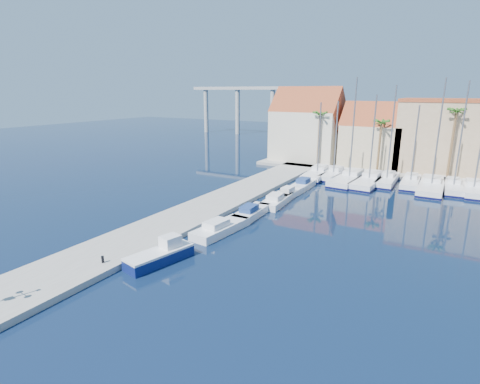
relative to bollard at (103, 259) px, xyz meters
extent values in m
plane|color=black|center=(7.32, 3.19, -0.77)|extent=(260.00, 260.00, 0.00)
cube|color=gray|center=(-1.68, 16.69, -0.52)|extent=(6.00, 77.00, 0.50)
cube|color=gray|center=(17.32, 51.19, -0.52)|extent=(54.00, 16.00, 0.50)
cylinder|color=black|center=(0.00, 0.00, 0.00)|extent=(0.21, 0.21, 0.53)
cube|color=#0E1953|center=(3.01, 2.95, -0.35)|extent=(2.99, 5.82, 0.83)
cube|color=white|center=(3.01, 2.95, 0.16)|extent=(2.99, 5.82, 0.19)
cube|color=white|center=(3.25, 4.03, 0.67)|extent=(1.49, 1.70, 1.02)
cube|color=white|center=(3.60, 10.87, -0.37)|extent=(2.82, 6.95, 0.80)
cube|color=white|center=(3.53, 10.20, 0.33)|extent=(1.74, 2.51, 0.60)
cube|color=white|center=(3.85, 16.51, -0.37)|extent=(2.17, 6.10, 0.80)
cube|color=navy|center=(3.87, 15.91, 0.33)|extent=(1.43, 2.16, 0.60)
cube|color=white|center=(4.28, 22.10, -0.37)|extent=(2.55, 6.62, 0.80)
cube|color=white|center=(4.32, 21.45, 0.33)|extent=(1.62, 2.37, 0.60)
cube|color=white|center=(4.27, 25.84, -0.37)|extent=(1.84, 5.39, 0.80)
cube|color=white|center=(4.26, 25.30, 0.33)|extent=(1.24, 1.90, 0.60)
cube|color=white|center=(4.15, 31.62, -0.37)|extent=(2.20, 6.39, 0.80)
cube|color=navy|center=(4.16, 30.99, 0.33)|extent=(1.48, 2.25, 0.60)
cube|color=white|center=(3.58, 39.02, -0.27)|extent=(3.51, 10.83, 1.00)
cube|color=#0B0C39|center=(3.58, 39.02, -0.59)|extent=(3.58, 10.89, 0.28)
cube|color=white|center=(3.50, 40.08, 0.53)|extent=(2.16, 3.33, 0.60)
cylinder|color=slate|center=(3.62, 38.49, 5.48)|extent=(0.20, 0.20, 10.49)
cube|color=white|center=(6.04, 39.52, -0.27)|extent=(2.75, 8.55, 1.00)
cube|color=#0B0C39|center=(6.04, 39.52, -0.59)|extent=(2.82, 8.61, 0.28)
cube|color=white|center=(6.10, 40.36, 0.53)|extent=(1.70, 2.62, 0.60)
cylinder|color=slate|center=(6.01, 39.10, 5.59)|extent=(0.20, 0.20, 10.71)
cube|color=white|center=(8.91, 38.15, -0.27)|extent=(3.96, 12.09, 1.00)
cube|color=#0B0C39|center=(8.91, 38.15, -0.59)|extent=(4.03, 12.16, 0.28)
cube|color=white|center=(9.00, 39.33, 0.53)|extent=(2.42, 3.72, 0.60)
cylinder|color=slate|center=(8.86, 37.55, 7.23)|extent=(0.20, 0.20, 13.99)
cube|color=white|center=(11.70, 38.33, -0.27)|extent=(3.75, 12.05, 1.00)
cube|color=#0B0C39|center=(11.70, 38.33, -0.59)|extent=(3.81, 12.11, 0.28)
cube|color=white|center=(11.76, 39.52, 0.53)|extent=(2.36, 3.68, 0.60)
cylinder|color=slate|center=(11.66, 37.74, 6.07)|extent=(0.20, 0.20, 11.67)
cube|color=white|center=(13.85, 39.62, -0.27)|extent=(2.45, 8.89, 1.00)
cube|color=#0B0C39|center=(13.85, 39.62, -0.59)|extent=(2.51, 8.95, 0.28)
cube|color=white|center=(13.83, 40.51, 0.53)|extent=(1.66, 2.68, 0.60)
cylinder|color=slate|center=(13.85, 39.18, 6.70)|extent=(0.20, 0.20, 12.94)
cube|color=white|center=(16.96, 39.93, -0.27)|extent=(2.49, 8.56, 1.00)
cube|color=#0B0C39|center=(16.96, 39.93, -0.59)|extent=(2.55, 8.62, 0.28)
cube|color=white|center=(16.94, 40.78, 0.53)|extent=(1.63, 2.60, 0.60)
cylinder|color=slate|center=(16.98, 39.50, 5.38)|extent=(0.20, 0.20, 10.28)
cube|color=white|center=(19.72, 39.14, -0.27)|extent=(3.03, 11.56, 1.00)
cube|color=#0B0C39|center=(19.72, 39.14, -0.59)|extent=(3.09, 11.62, 0.28)
cube|color=white|center=(19.72, 40.29, 0.53)|extent=(2.11, 3.47, 0.60)
cylinder|color=slate|center=(19.73, 38.56, 7.13)|extent=(0.20, 0.20, 13.78)
cube|color=white|center=(22.31, 39.80, -0.27)|extent=(2.77, 8.56, 1.00)
cube|color=#0B0C39|center=(22.31, 39.80, -0.59)|extent=(2.83, 8.63, 0.28)
cube|color=white|center=(22.25, 40.64, 0.53)|extent=(1.71, 2.63, 0.60)
cylinder|color=slate|center=(22.34, 39.38, 6.94)|extent=(0.20, 0.20, 13.42)
cube|color=white|center=(24.64, 39.82, -0.27)|extent=(2.87, 9.26, 1.00)
cube|color=#0B0C39|center=(24.64, 39.82, -0.59)|extent=(2.93, 9.33, 0.28)
cube|color=white|center=(24.59, 40.73, 0.53)|extent=(1.81, 2.83, 0.60)
cube|color=beige|center=(-2.68, 50.19, 4.23)|extent=(12.00, 9.00, 9.00)
cube|color=maroon|center=(-2.68, 50.19, 8.73)|extent=(12.30, 9.00, 9.00)
cube|color=tan|center=(9.32, 50.19, 3.23)|extent=(10.00, 8.00, 7.00)
cube|color=maroon|center=(9.32, 50.19, 6.73)|extent=(10.30, 8.00, 8.00)
cube|color=tan|center=(20.32, 51.19, 5.23)|extent=(14.00, 10.00, 11.00)
cube|color=maroon|center=(20.32, 51.19, 10.98)|extent=(14.20, 10.20, 0.50)
cylinder|color=brown|center=(1.32, 45.19, 4.23)|extent=(0.36, 0.36, 9.00)
sphere|color=#2A5E1B|center=(1.32, 45.19, 8.58)|extent=(2.60, 2.60, 2.60)
cylinder|color=brown|center=(11.32, 45.19, 3.73)|extent=(0.36, 0.36, 8.00)
sphere|color=#2A5E1B|center=(11.32, 45.19, 7.58)|extent=(2.60, 2.60, 2.60)
cylinder|color=brown|center=(21.32, 45.19, 4.73)|extent=(0.36, 0.36, 10.00)
sphere|color=#2A5E1B|center=(21.32, 45.19, 9.58)|extent=(2.60, 2.60, 2.60)
cube|color=#9E9E99|center=(-30.68, 85.19, 13.23)|extent=(48.00, 2.20, 0.90)
cylinder|color=#9E9E99|center=(-50.68, 85.19, 6.23)|extent=(1.40, 1.40, 14.00)
cylinder|color=#9E9E99|center=(-38.68, 85.19, 6.23)|extent=(1.40, 1.40, 14.00)
cylinder|color=#9E9E99|center=(-26.68, 85.19, 6.23)|extent=(1.40, 1.40, 14.00)
cylinder|color=#9E9E99|center=(-14.68, 85.19, 6.23)|extent=(1.40, 1.40, 14.00)
camera|label=1|loc=(22.16, -17.20, 12.33)|focal=28.00mm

